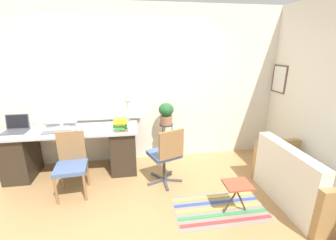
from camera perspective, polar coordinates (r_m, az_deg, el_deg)
The scene contains 17 objects.
ground_plane at distance 3.77m, azimuth -9.12°, elevation -14.37°, with size 14.00×14.00×0.00m, color tan.
wall_back_with_window at distance 4.00m, azimuth -10.47°, elevation 8.23°, with size 9.00×0.12×2.70m.
wall_right_with_picture at distance 4.21m, azimuth 30.48°, elevation 6.54°, with size 0.08×9.00×2.70m.
desk at distance 4.00m, azimuth -22.89°, elevation -7.03°, with size 2.09×0.66×0.76m.
laptop at distance 4.18m, azimuth -34.18°, elevation -1.70°, with size 0.34×0.27×0.25m.
monitor at distance 3.98m, azimuth -25.70°, elevation 0.90°, with size 0.48×0.21×0.39m.
keyboard at distance 3.83m, azimuth -26.52°, elevation -2.76°, with size 0.40×0.14×0.02m.
mouse at distance 3.77m, azimuth -22.40°, elevation -2.34°, with size 0.04×0.07×0.04m.
desk_lamp at distance 3.73m, azimuth -10.16°, elevation 3.48°, with size 0.13×0.13×0.45m.
book_stack at distance 3.54m, azimuth -11.99°, elevation -1.17°, with size 0.23×0.17×0.21m.
desk_chair_wooden at distance 3.47m, azimuth -23.36°, elevation -9.88°, with size 0.44×0.45×0.88m.
office_chair_swivel at distance 3.38m, azimuth -0.44°, elevation -8.64°, with size 0.56×0.55×0.91m.
couch_loveseat at distance 3.57m, azimuth 30.68°, elevation -13.60°, with size 0.74×1.34×0.81m.
plant_stand at distance 3.95m, azimuth -0.44°, elevation -2.49°, with size 0.24×0.24×0.73m.
potted_plant at distance 3.86m, azimuth -0.45°, elevation 1.87°, with size 0.26×0.26×0.38m.
floor_rug_striped at distance 3.21m, azimuth 12.94°, elevation -21.01°, with size 1.18×0.65×0.01m.
folding_stool at distance 3.01m, azimuth 17.17°, elevation -16.01°, with size 0.32×0.27×0.42m.
Camera 1 is at (0.09, -3.20, 1.99)m, focal length 24.00 mm.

